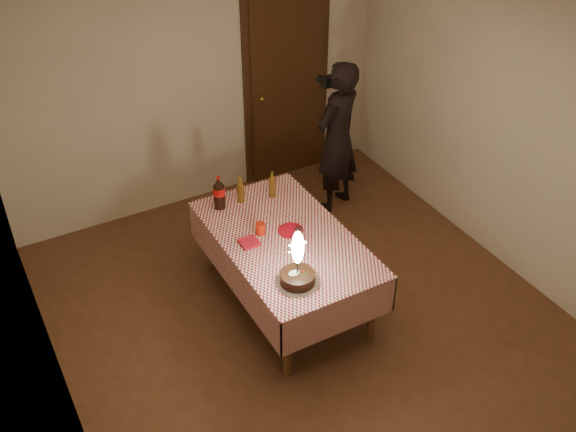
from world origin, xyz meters
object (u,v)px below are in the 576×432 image
(red_cup, at_px, (261,229))
(amber_bottle_right, at_px, (272,185))
(red_plate, at_px, (291,230))
(clear_cup, at_px, (299,233))
(photographer, at_px, (337,138))
(cola_bottle, at_px, (219,193))
(dining_table, at_px, (285,246))
(amber_bottle_left, at_px, (240,190))
(birthday_cake, at_px, (298,270))

(red_cup, bearing_deg, amber_bottle_right, 51.94)
(red_plate, bearing_deg, amber_bottle_right, 78.21)
(clear_cup, bearing_deg, photographer, 45.90)
(red_cup, relative_size, cola_bottle, 0.31)
(amber_bottle_right, bearing_deg, dining_table, -108.37)
(cola_bottle, bearing_deg, amber_bottle_left, -0.52)
(birthday_cake, bearing_deg, red_cup, 86.93)
(amber_bottle_left, xyz_separation_m, photographer, (1.26, 0.40, -0.01))
(amber_bottle_right, bearing_deg, clear_cup, -98.74)
(amber_bottle_left, distance_m, photographer, 1.33)
(amber_bottle_right, bearing_deg, cola_bottle, 171.99)
(red_plate, distance_m, photographer, 1.49)
(amber_bottle_right, xyz_separation_m, photographer, (0.98, 0.47, -0.01))
(photographer, bearing_deg, clear_cup, -134.10)
(amber_bottle_right, bearing_deg, red_plate, -101.79)
(red_cup, xyz_separation_m, photographer, (1.33, 0.91, 0.06))
(amber_bottle_right, bearing_deg, amber_bottle_left, 166.77)
(clear_cup, bearing_deg, red_cup, 140.74)
(dining_table, relative_size, photographer, 1.07)
(red_plate, height_order, red_cup, red_cup)
(amber_bottle_right, bearing_deg, birthday_cake, -108.85)
(dining_table, bearing_deg, amber_bottle_left, 97.50)
(red_cup, height_order, photographer, photographer)
(clear_cup, distance_m, cola_bottle, 0.82)
(dining_table, distance_m, birthday_cake, 0.61)
(amber_bottle_left, bearing_deg, red_plate, -74.10)
(birthday_cake, xyz_separation_m, red_cup, (0.04, 0.68, -0.07))
(cola_bottle, bearing_deg, amber_bottle_right, -8.01)
(birthday_cake, relative_size, amber_bottle_left, 1.89)
(red_cup, height_order, amber_bottle_right, amber_bottle_right)
(dining_table, xyz_separation_m, red_cup, (-0.15, 0.15, 0.15))
(cola_bottle, bearing_deg, red_cup, -75.06)
(red_cup, relative_size, clear_cup, 1.11)
(dining_table, bearing_deg, cola_bottle, 113.69)
(clear_cup, bearing_deg, red_plate, 95.96)
(clear_cup, bearing_deg, dining_table, 149.26)
(red_plate, bearing_deg, cola_bottle, 121.81)
(birthday_cake, height_order, photographer, photographer)
(dining_table, distance_m, red_cup, 0.26)
(birthday_cake, height_order, clear_cup, birthday_cake)
(red_cup, bearing_deg, amber_bottle_left, 82.68)
(red_cup, xyz_separation_m, amber_bottle_right, (0.35, 0.44, 0.07))
(cola_bottle, bearing_deg, photographer, 15.31)
(clear_cup, relative_size, amber_bottle_right, 0.35)
(cola_bottle, relative_size, amber_bottle_right, 1.25)
(dining_table, height_order, amber_bottle_right, amber_bottle_right)
(birthday_cake, distance_m, amber_bottle_right, 1.19)
(red_plate, bearing_deg, birthday_cake, -114.74)
(dining_table, height_order, amber_bottle_left, amber_bottle_left)
(birthday_cake, height_order, amber_bottle_left, birthday_cake)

